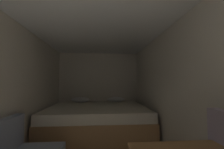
# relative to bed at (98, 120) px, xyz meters

# --- Properties ---
(wall_back) EXTENTS (2.49, 0.05, 2.14)m
(wall_back) POSITION_rel_bed_xyz_m (0.00, 0.97, 0.74)
(wall_back) COLOR beige
(wall_back) RESTS_ON ground
(wall_left) EXTENTS (0.05, 4.71, 2.14)m
(wall_left) POSITION_rel_bed_xyz_m (-1.22, -1.41, 0.74)
(wall_left) COLOR beige
(wall_left) RESTS_ON ground
(wall_right) EXTENTS (0.05, 4.71, 2.14)m
(wall_right) POSITION_rel_bed_xyz_m (1.22, -1.41, 0.74)
(wall_right) COLOR beige
(wall_right) RESTS_ON ground
(ceiling_slab) EXTENTS (2.49, 4.71, 0.05)m
(ceiling_slab) POSITION_rel_bed_xyz_m (0.00, -1.41, 1.83)
(ceiling_slab) COLOR white
(ceiling_slab) RESTS_ON wall_left
(bed) EXTENTS (2.27, 1.81, 0.81)m
(bed) POSITION_rel_bed_xyz_m (0.00, 0.00, 0.00)
(bed) COLOR #9E7247
(bed) RESTS_ON ground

